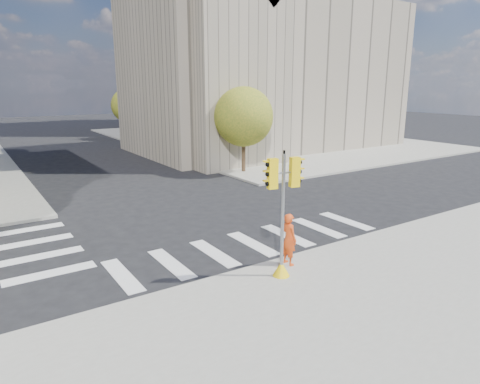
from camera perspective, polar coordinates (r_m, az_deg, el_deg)
name	(u,v)px	position (r m, az deg, el deg)	size (l,w,h in m)	color
ground	(229,230)	(19.09, -1.53, -5.05)	(160.00, 160.00, 0.00)	black
sidewalk_near	(474,355)	(12.14, 28.78, -18.55)	(30.00, 14.00, 0.15)	gray
sidewalk_far_right	(256,138)	(51.15, 2.15, 7.20)	(28.00, 40.00, 0.15)	gray
civic_building	(261,74)	(42.62, 2.79, 15.48)	(26.00, 16.00, 19.39)	gray
office_tower	(203,21)	(65.98, -4.89, 21.73)	(20.00, 18.00, 30.00)	#9EA0A3
tree_re_near	(244,117)	(30.58, 0.49, 9.99)	(4.20, 4.20, 6.16)	#382616
tree_re_mid	(172,106)	(41.06, -9.06, 11.32)	(4.60, 4.60, 6.66)	#382616
tree_re_far	(129,106)	(52.23, -14.62, 11.09)	(4.00, 4.00, 5.88)	#382616
lamp_near	(221,107)	(34.19, -2.60, 11.31)	(0.35, 0.18, 8.11)	black
lamp_far	(152,101)	(46.76, -11.62, 11.81)	(0.35, 0.18, 8.11)	black
traffic_signal	(282,225)	(13.80, 5.67, -4.43)	(1.08, 0.56, 4.17)	yellow
photographer	(289,239)	(15.00, 6.52, -6.26)	(0.67, 0.44, 1.85)	#DC4514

